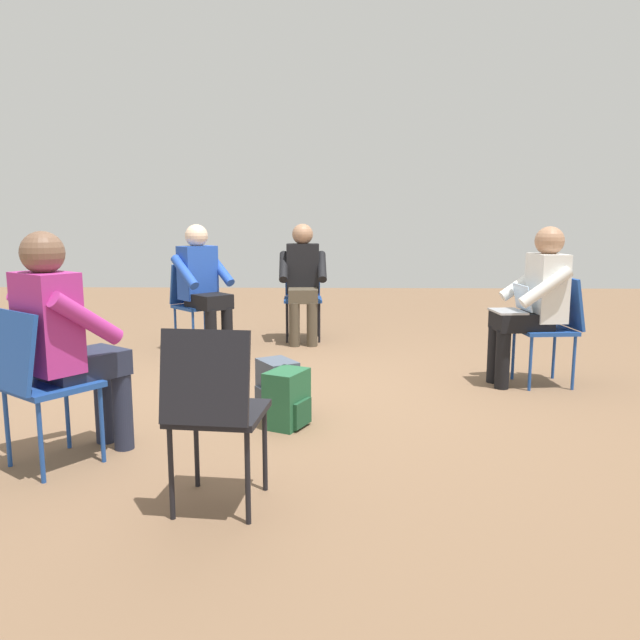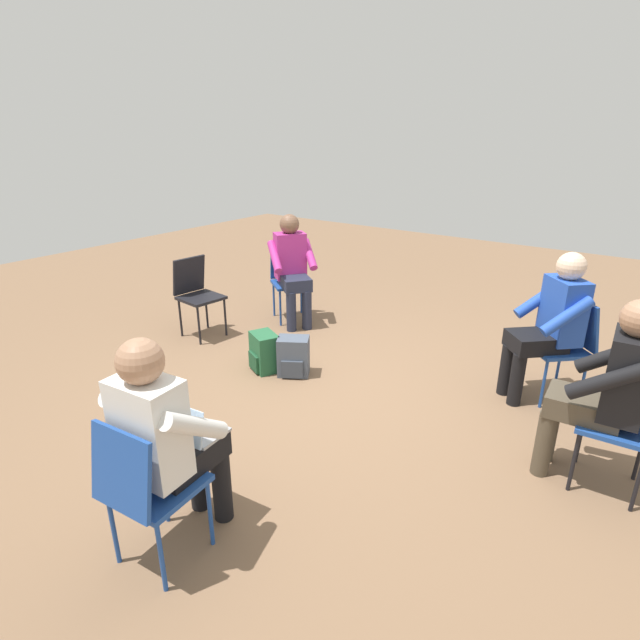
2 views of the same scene
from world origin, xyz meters
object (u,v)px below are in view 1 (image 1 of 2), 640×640
person_in_magenta (65,335)px  backpack_near_laptop_user (278,390)px  chair_south (303,293)px  chair_southeast (195,300)px  chair_west (554,323)px  chair_north (214,405)px  person_with_laptop (534,298)px  person_in_blue (203,281)px  chair_northeast (38,377)px  person_in_black (303,276)px  backpack_by_empty_chair (287,402)px

person_in_magenta → backpack_near_laptop_user: person_in_magenta is taller
chair_south → chair_southeast: bearing=25.3°
chair_west → chair_north: same height
chair_southeast → person_in_magenta: (0.04, 2.90, 0.20)m
person_with_laptop → person_in_blue: size_ratio=1.00×
chair_southeast → chair_northeast: size_ratio=1.00×
chair_northeast → person_in_blue: person_in_blue is taller
chair_southeast → person_in_blue: size_ratio=0.69×
chair_north → chair_south: bearing=93.4°
chair_south → person_in_magenta: (1.09, 3.47, 0.20)m
person_in_black → backpack_near_laptop_user: (0.05, 2.45, -0.54)m
chair_northeast → chair_south: size_ratio=1.00×
chair_northeast → person_in_blue: bearing=121.5°
chair_west → person_with_laptop: bearing=90.0°
chair_southeast → backpack_by_empty_chair: 2.59m
chair_west → chair_northeast: same height
chair_southeast → chair_northeast: bearing=44.0°
person_with_laptop → backpack_by_empty_chair: size_ratio=3.44×
chair_north → backpack_near_laptop_user: bearing=90.3°
person_in_black → person_in_magenta: same height
chair_west → person_with_laptop: (0.17, 0.02, 0.20)m
person_in_black → chair_north: bearing=83.8°
person_in_blue → person_in_black: bearing=165.7°
person_in_magenta → backpack_near_laptop_user: size_ratio=3.44×
person_in_black → backpack_near_laptop_user: 2.51m
chair_southeast → chair_north: 3.60m
chair_northeast → person_in_black: (-1.20, -3.44, 0.20)m
chair_northeast → backpack_by_empty_chair: (-1.23, -0.70, -0.34)m
person_in_magenta → backpack_by_empty_chair: bearing=63.3°
backpack_near_laptop_user → backpack_by_empty_chair: size_ratio=1.00×
chair_southeast → person_with_laptop: size_ratio=0.69×
chair_southeast → person_with_laptop: 3.21m
person_with_laptop → backpack_near_laptop_user: size_ratio=3.44×
chair_west → person_in_black: person_in_black is taller
backpack_near_laptop_user → person_in_black: bearing=-91.2°
chair_north → chair_west: bearing=50.7°
chair_southeast → chair_northeast: (0.14, 3.03, 0.00)m
chair_northeast → backpack_by_empty_chair: 1.46m
person_in_black → person_with_laptop: bearing=134.5°
person_in_blue → person_in_magenta: same height
chair_northeast → person_in_magenta: 0.26m
person_with_laptop → person_in_blue: (2.82, -1.18, 0.00)m
person_in_blue → backpack_near_laptop_user: (-0.89, 1.93, -0.54)m
chair_southeast → chair_west: (-3.10, 1.28, 0.00)m
chair_southeast → person_with_laptop: (-2.93, 1.30, 0.20)m
person_with_laptop → chair_northeast: bearing=113.8°
person_in_black → backpack_by_empty_chair: (-0.03, 2.73, -0.54)m
person_with_laptop → chair_southeast: bearing=60.5°
chair_south → chair_northeast: bearing=68.5°
chair_south → chair_west: bearing=134.7°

